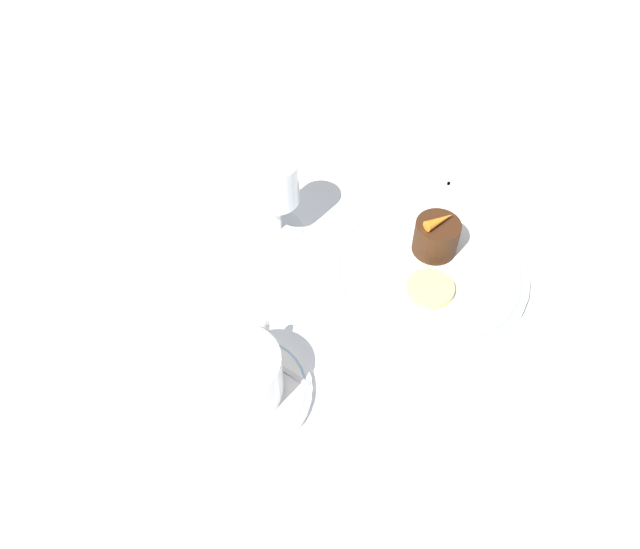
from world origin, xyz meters
The scene contains 10 objects.
ground_plane centered at (0.00, 0.00, 0.00)m, with size 3.00×3.00×0.00m, color white.
dinner_plate centered at (0.01, -0.04, 0.01)m, with size 0.27×0.27×0.01m.
saucer centered at (-0.25, 0.11, 0.01)m, with size 0.16×0.16×0.01m.
coffee_cup centered at (-0.25, 0.11, 0.04)m, with size 0.12×0.10×0.07m.
spoon centered at (-0.20, 0.10, 0.01)m, with size 0.03×0.10×0.00m.
wine_glass centered at (0.01, 0.18, 0.08)m, with size 0.07×0.07×0.13m.
fork centered at (0.20, -0.04, 0.00)m, with size 0.03×0.17×0.01m.
dessert_cake centered at (0.04, -0.04, 0.04)m, with size 0.06×0.06×0.05m.
carrot_garnish centered at (0.04, -0.04, 0.07)m, with size 0.04×0.04×0.01m.
pineapple_slice centered at (-0.03, -0.05, 0.02)m, with size 0.06×0.06×0.01m.
Camera 1 is at (-0.55, -0.10, 0.66)m, focal length 35.00 mm.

